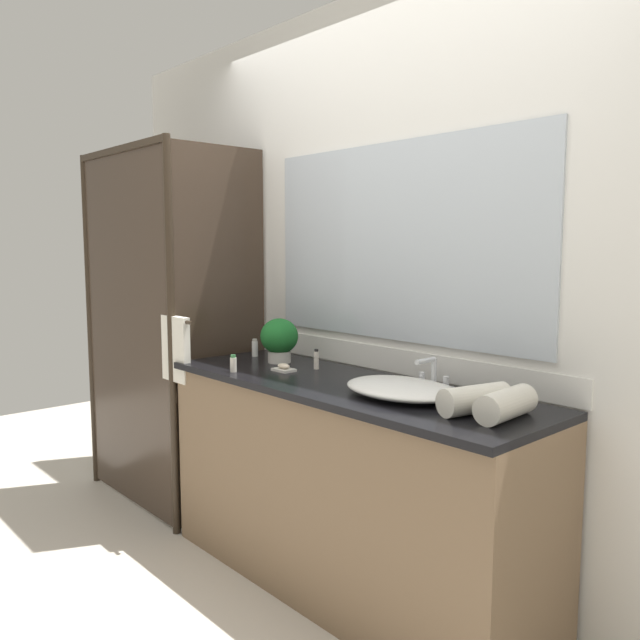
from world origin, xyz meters
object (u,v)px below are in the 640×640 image
amenity_bottle_conditioner (316,360)px  amenity_bottle_shampoo (233,364)px  rolled_towel_near_edge (505,405)px  sink_basin (401,388)px  faucet (432,378)px  rolled_towel_middle (475,399)px  amenity_bottle_lotion (255,348)px  potted_plant (279,338)px  soap_dish (284,368)px

amenity_bottle_conditioner → amenity_bottle_shampoo: (-0.20, -0.32, -0.01)m
amenity_bottle_conditioner → rolled_towel_near_edge: rolled_towel_near_edge is taller
sink_basin → faucet: faucet is taller
sink_basin → amenity_bottle_shampoo: 0.84m
amenity_bottle_shampoo → rolled_towel_middle: size_ratio=0.30×
amenity_bottle_lotion → amenity_bottle_shampoo: size_ratio=1.16×
potted_plant → rolled_towel_near_edge: potted_plant is taller
soap_dish → rolled_towel_near_edge: rolled_towel_near_edge is taller
rolled_towel_near_edge → amenity_bottle_conditioner: bearing=173.8°
faucet → amenity_bottle_lotion: 1.09m
potted_plant → amenity_bottle_shampoo: potted_plant is taller
amenity_bottle_lotion → amenity_bottle_conditioner: bearing=0.9°
soap_dish → rolled_towel_middle: rolled_towel_middle is taller
amenity_bottle_conditioner → rolled_towel_middle: bearing=-7.5°
amenity_bottle_lotion → rolled_towel_middle: bearing=-4.8°
amenity_bottle_shampoo → rolled_towel_middle: 1.17m
faucet → amenity_bottle_conditioner: size_ratio=1.82×
faucet → rolled_towel_middle: (0.33, -0.20, 0.01)m
faucet → rolled_towel_near_edge: size_ratio=0.67×
faucet → rolled_towel_near_edge: bearing=-22.7°
faucet → rolled_towel_middle: bearing=-30.5°
sink_basin → soap_dish: sink_basin is taller
sink_basin → faucet: (-0.00, 0.19, 0.01)m
sink_basin → soap_dish: size_ratio=4.71×
potted_plant → amenity_bottle_shampoo: 0.32m
faucet → amenity_bottle_lotion: bearing=-175.9°
sink_basin → rolled_towel_near_edge: 0.44m
amenity_bottle_conditioner → amenity_bottle_lotion: size_ratio=1.03×
potted_plant → sink_basin: bearing=-6.4°
rolled_towel_near_edge → rolled_towel_middle: (-0.11, -0.01, -0.00)m
amenity_bottle_lotion → amenity_bottle_shampoo: amenity_bottle_lotion is taller
rolled_towel_near_edge → amenity_bottle_shampoo: bearing=-170.6°
amenity_bottle_conditioner → rolled_towel_middle: size_ratio=0.36×
amenity_bottle_conditioner → sink_basin: bearing=-10.9°
soap_dish → amenity_bottle_lotion: size_ratio=1.10×
potted_plant → amenity_bottle_shampoo: (0.05, -0.30, -0.08)m
sink_basin → soap_dish: 0.68m
amenity_bottle_conditioner → amenity_bottle_lotion: amenity_bottle_conditioner is taller
amenity_bottle_conditioner → faucet: bearing=6.5°
soap_dish → amenity_bottle_shampoo: (-0.14, -0.18, 0.02)m
amenity_bottle_lotion → faucet: bearing=4.1°
faucet → amenity_bottle_shampoo: 0.91m
amenity_bottle_lotion → rolled_towel_near_edge: rolled_towel_near_edge is taller
amenity_bottle_lotion → rolled_towel_near_edge: 1.53m
rolled_towel_near_edge → sink_basin: bearing=-179.4°
faucet → amenity_bottle_shampoo: faucet is taller
potted_plant → soap_dish: (0.18, -0.12, -0.10)m
amenity_bottle_lotion → soap_dish: bearing=-18.5°
rolled_towel_near_edge → potted_plant: bearing=175.9°
rolled_towel_middle → amenity_bottle_conditioner: bearing=172.5°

